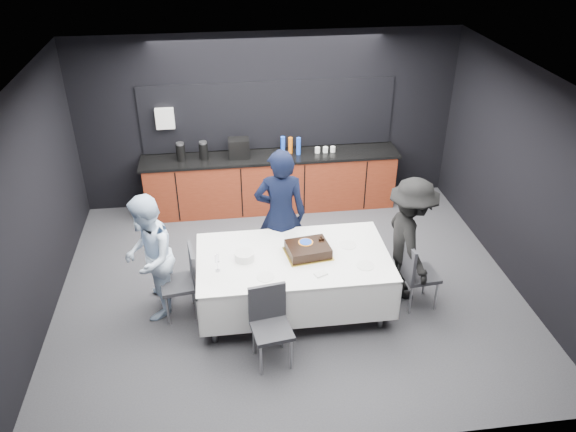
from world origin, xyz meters
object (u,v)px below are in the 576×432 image
at_px(plate_stack, 244,256).
at_px(person_right, 409,240).
at_px(chair_near, 270,320).
at_px(chair_left, 184,277).
at_px(party_table, 293,266).
at_px(champagne_flute, 217,259).
at_px(chair_right, 415,270).
at_px(person_left, 149,258).
at_px(person_center, 281,215).
at_px(cake_assembly, 308,249).

relative_size(plate_stack, person_right, 0.14).
distance_m(chair_near, person_right, 2.09).
bearing_deg(chair_left, party_table, -3.24).
distance_m(champagne_flute, chair_right, 2.44).
xyz_separation_m(party_table, person_left, (-1.72, 0.16, 0.17)).
distance_m(chair_right, person_left, 3.24).
xyz_separation_m(chair_near, person_center, (0.31, 1.57, 0.39)).
bearing_deg(party_table, person_left, 174.81).
xyz_separation_m(party_table, chair_near, (-0.37, -0.82, -0.11)).
distance_m(plate_stack, person_right, 2.07).
xyz_separation_m(party_table, cake_assembly, (0.18, 0.02, 0.21)).
bearing_deg(plate_stack, chair_right, -3.96).
xyz_separation_m(plate_stack, person_right, (2.06, 0.09, -0.00)).
bearing_deg(chair_near, person_center, 78.89).
distance_m(party_table, chair_near, 0.91).
bearing_deg(person_right, chair_near, 116.19).
distance_m(chair_left, person_left, 0.49).
height_order(party_table, chair_left, chair_left).
distance_m(chair_left, person_right, 2.81).
relative_size(party_table, person_right, 1.40).
xyz_separation_m(champagne_flute, chair_left, (-0.41, 0.25, -0.40)).
height_order(champagne_flute, chair_near, champagne_flute).
height_order(cake_assembly, chair_left, cake_assembly).
xyz_separation_m(plate_stack, chair_near, (0.21, -0.83, -0.30)).
height_order(person_center, person_right, person_center).
bearing_deg(party_table, chair_left, 176.76).
bearing_deg(chair_right, plate_stack, 176.04).
relative_size(party_table, chair_near, 2.51).
distance_m(plate_stack, chair_right, 2.11).
xyz_separation_m(party_table, person_center, (-0.07, 0.74, 0.29)).
distance_m(person_center, person_left, 1.76).
relative_size(party_table, cake_assembly, 3.94).
relative_size(champagne_flute, person_left, 0.14).
height_order(champagne_flute, chair_right, champagne_flute).
xyz_separation_m(champagne_flute, person_center, (0.84, 0.92, -0.01)).
bearing_deg(person_right, chair_right, -174.97).
bearing_deg(champagne_flute, chair_left, 148.58).
xyz_separation_m(chair_near, person_left, (-1.35, 0.98, 0.27)).
bearing_deg(party_table, plate_stack, 179.15).
distance_m(plate_stack, person_left, 1.14).
bearing_deg(chair_near, champagne_flute, 129.78).
bearing_deg(person_center, chair_near, 83.23).
distance_m(cake_assembly, person_right, 1.29).
bearing_deg(person_left, person_right, 90.84).
height_order(chair_left, chair_right, same).
relative_size(chair_near, person_right, 0.56).
xyz_separation_m(plate_stack, person_center, (0.52, 0.73, 0.10)).
bearing_deg(cake_assembly, chair_left, 178.08).
bearing_deg(cake_assembly, person_center, 109.05).
bearing_deg(person_right, plate_stack, 92.20).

